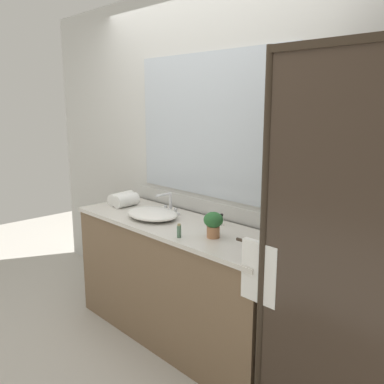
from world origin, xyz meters
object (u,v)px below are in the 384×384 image
Objects in this scene: faucet at (169,207)px; amenity_bottle_body_wash at (179,231)px; sink_basin at (152,214)px; rolled_towel_near_edge at (122,198)px; amenity_bottle_lotion at (222,220)px; rolled_towel_middle at (126,200)px; potted_plant at (213,223)px; amenity_bottle_conditioner at (269,233)px.

amenity_bottle_body_wash is (0.47, -0.33, -0.02)m from faucet.
sink_basin is 1.84× the size of rolled_towel_near_edge.
amenity_bottle_body_wash is 0.39m from amenity_bottle_lotion.
rolled_towel_middle is at bearing -169.60° from amenity_bottle_lotion.
faucet is at bearing 90.00° from sink_basin.
amenity_bottle_body_wash is 0.45× the size of rolled_towel_middle.
potted_plant is at bearing -3.66° from rolled_towel_middle.
potted_plant reaches higher than amenity_bottle_conditioner.
faucet is at bearing -176.06° from amenity_bottle_conditioner.
rolled_towel_middle is at bearing 176.34° from potted_plant.
rolled_towel_near_edge reaches higher than amenity_bottle_conditioner.
sink_basin is 0.63m from potted_plant.
amenity_bottle_lotion is (-0.40, 0.00, -0.00)m from amenity_bottle_conditioner.
amenity_bottle_conditioner is at bearing 5.40° from rolled_towel_near_edge.
rolled_towel_near_edge reaches higher than sink_basin.
potted_plant is at bearing -4.70° from rolled_towel_near_edge.
amenity_bottle_conditioner is at bearing 14.29° from sink_basin.
faucet reaches higher than amenity_bottle_body_wash.
faucet is 0.49m from amenity_bottle_lotion.
rolled_towel_middle is (0.11, -0.03, 0.00)m from rolled_towel_near_edge.
amenity_bottle_body_wash is at bearing -34.50° from faucet.
rolled_towel_middle reaches higher than amenity_bottle_conditioner.
sink_basin is at bearing -154.56° from amenity_bottle_lotion.
faucet reaches higher than rolled_towel_near_edge.
rolled_towel_middle is (-0.91, -0.17, 0.01)m from amenity_bottle_lotion.
amenity_bottle_body_wash is 1.08× the size of amenity_bottle_lotion.
amenity_bottle_body_wash is at bearing -137.01° from amenity_bottle_conditioner.
amenity_bottle_conditioner is at bearing 3.94° from faucet.
amenity_bottle_lotion is 1.03m from rolled_towel_near_edge.
faucet is at bearing 13.45° from rolled_towel_middle.
amenity_bottle_conditioner is 0.57m from amenity_bottle_body_wash.
faucet is 0.54m from rolled_towel_near_edge.
rolled_towel_middle is at bearing -172.93° from amenity_bottle_conditioner.
faucet reaches higher than rolled_towel_middle.
faucet is 0.57m from amenity_bottle_body_wash.
rolled_towel_middle is at bearing 166.03° from amenity_bottle_body_wash.
potted_plant is (0.62, -0.17, 0.04)m from faucet.
sink_basin is 2.57× the size of potted_plant.
potted_plant is at bearing -0.35° from sink_basin.
rolled_towel_near_edge is 0.11m from rolled_towel_middle.
rolled_towel_middle is (-1.05, 0.07, -0.04)m from potted_plant.
rolled_towel_near_edge reaches higher than amenity_bottle_lotion.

